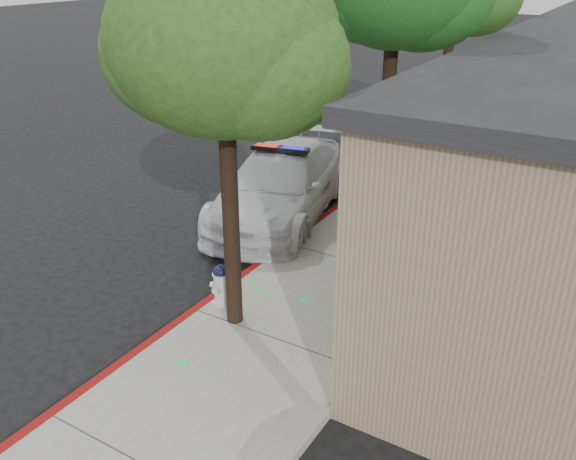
{
  "coord_description": "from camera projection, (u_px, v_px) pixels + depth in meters",
  "views": [
    {
      "loc": [
        5.99,
        -6.7,
        5.71
      ],
      "look_at": [
        0.68,
        2.06,
        0.98
      ],
      "focal_mm": 37.76,
      "sensor_mm": 36.0,
      "label": 1
    }
  ],
  "objects": [
    {
      "name": "ground",
      "position": [
        192.0,
        316.0,
        10.41
      ],
      "size": [
        120.0,
        120.0,
        0.0
      ],
      "primitive_type": "plane",
      "color": "black",
      "rests_on": "ground"
    },
    {
      "name": "red_curb",
      "position": [
        286.0,
        246.0,
        12.68
      ],
      "size": [
        0.14,
        60.0,
        0.16
      ],
      "primitive_type": "cube",
      "color": "maroon",
      "rests_on": "ground"
    },
    {
      "name": "fire_hydrant",
      "position": [
        221.0,
        285.0,
        10.33
      ],
      "size": [
        0.43,
        0.37,
        0.75
      ],
      "rotation": [
        0.0,
        0.0,
        0.08
      ],
      "color": "silver",
      "rests_on": "sidewalk"
    },
    {
      "name": "police_car",
      "position": [
        280.0,
        184.0,
        14.0
      ],
      "size": [
        3.44,
        5.86,
        1.71
      ],
      "rotation": [
        0.0,
        0.0,
        0.23
      ],
      "color": "silver",
      "rests_on": "ground"
    },
    {
      "name": "sidewalk",
      "position": [
        352.0,
        265.0,
        11.95
      ],
      "size": [
        3.2,
        60.0,
        0.15
      ],
      "primitive_type": "cube",
      "color": "gray",
      "rests_on": "ground"
    },
    {
      "name": "street_tree_near",
      "position": [
        223.0,
        48.0,
        8.19
      ],
      "size": [
        3.51,
        3.2,
        5.85
      ],
      "rotation": [
        0.0,
        0.0,
        -0.43
      ],
      "color": "black",
      "rests_on": "sidewalk"
    }
  ]
}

